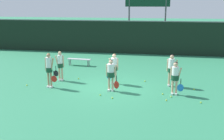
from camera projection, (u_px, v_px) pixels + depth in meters
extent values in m
plane|color=#2D7F56|center=(111.00, 87.00, 13.78)|extent=(140.00, 140.00, 0.00)
cube|color=black|center=(132.00, 38.00, 22.63)|extent=(60.00, 0.06, 2.80)
cube|color=slate|center=(132.00, 21.00, 22.28)|extent=(60.00, 0.08, 0.08)
cylinder|color=#515156|center=(129.00, 20.00, 23.50)|extent=(0.14, 0.14, 5.68)
cylinder|color=#515156|center=(165.00, 20.00, 22.93)|extent=(0.14, 0.14, 5.68)
cube|color=#B2B2B7|center=(79.00, 59.00, 18.48)|extent=(1.73, 0.48, 0.04)
cylinder|color=slate|center=(89.00, 63.00, 18.49)|extent=(0.06, 0.06, 0.44)
cylinder|color=slate|center=(88.00, 63.00, 18.25)|extent=(0.06, 0.06, 0.44)
cylinder|color=slate|center=(71.00, 62.00, 18.83)|extent=(0.06, 0.06, 0.44)
cylinder|color=slate|center=(69.00, 62.00, 18.60)|extent=(0.06, 0.06, 0.44)
cylinder|color=tan|center=(51.00, 79.00, 13.61)|extent=(0.10, 0.10, 0.86)
cylinder|color=tan|center=(48.00, 79.00, 13.65)|extent=(0.10, 0.10, 0.86)
cube|color=white|center=(51.00, 87.00, 13.68)|extent=(0.13, 0.25, 0.09)
cube|color=white|center=(49.00, 86.00, 13.72)|extent=(0.13, 0.25, 0.09)
cylinder|color=#16422B|center=(49.00, 70.00, 13.51)|extent=(0.33, 0.33, 0.24)
cylinder|color=white|center=(49.00, 64.00, 13.44)|extent=(0.29, 0.29, 0.74)
sphere|color=tan|center=(48.00, 55.00, 13.32)|extent=(0.19, 0.19, 0.19)
sphere|color=olive|center=(48.00, 55.00, 13.33)|extent=(0.18, 0.18, 0.18)
cylinder|color=tan|center=(52.00, 65.00, 13.39)|extent=(0.23, 0.10, 0.70)
cylinder|color=tan|center=(46.00, 64.00, 13.49)|extent=(0.08, 0.08, 0.70)
cylinder|color=black|center=(54.00, 73.00, 13.45)|extent=(0.03, 0.03, 0.25)
ellipsoid|color=red|center=(54.00, 79.00, 13.53)|extent=(0.32, 0.03, 0.35)
cylinder|color=tan|center=(113.00, 84.00, 13.08)|extent=(0.10, 0.10, 0.76)
cylinder|color=tan|center=(109.00, 83.00, 13.11)|extent=(0.10, 0.10, 0.76)
cube|color=white|center=(113.00, 90.00, 13.13)|extent=(0.11, 0.24, 0.09)
cube|color=white|center=(109.00, 90.00, 13.16)|extent=(0.11, 0.24, 0.09)
cylinder|color=#16422B|center=(111.00, 74.00, 12.98)|extent=(0.39, 0.39, 0.25)
cylinder|color=white|center=(111.00, 70.00, 12.93)|extent=(0.34, 0.34, 0.62)
sphere|color=tan|center=(111.00, 62.00, 12.83)|extent=(0.20, 0.20, 0.20)
sphere|color=black|center=(111.00, 61.00, 12.84)|extent=(0.18, 0.18, 0.18)
cylinder|color=tan|center=(115.00, 71.00, 12.89)|extent=(0.20, 0.08, 0.60)
cylinder|color=tan|center=(107.00, 70.00, 12.96)|extent=(0.08, 0.08, 0.59)
cylinder|color=black|center=(116.00, 78.00, 12.96)|extent=(0.03, 0.03, 0.29)
ellipsoid|color=red|center=(116.00, 85.00, 13.04)|extent=(0.26, 0.03, 0.39)
cylinder|color=tan|center=(176.00, 87.00, 12.53)|extent=(0.10, 0.10, 0.77)
cylinder|color=tan|center=(173.00, 87.00, 12.57)|extent=(0.10, 0.10, 0.77)
cube|color=white|center=(176.00, 94.00, 12.58)|extent=(0.13, 0.25, 0.09)
cube|color=white|center=(172.00, 94.00, 12.63)|extent=(0.13, 0.25, 0.09)
cylinder|color=#16422B|center=(175.00, 78.00, 12.44)|extent=(0.37, 0.37, 0.24)
cylinder|color=white|center=(175.00, 73.00, 12.38)|extent=(0.32, 0.32, 0.61)
sphere|color=tan|center=(176.00, 64.00, 12.28)|extent=(0.22, 0.22, 0.22)
sphere|color=black|center=(176.00, 64.00, 12.29)|extent=(0.20, 0.20, 0.20)
cylinder|color=tan|center=(180.00, 74.00, 12.33)|extent=(0.20, 0.09, 0.59)
cylinder|color=tan|center=(171.00, 73.00, 12.44)|extent=(0.08, 0.08, 0.58)
cylinder|color=black|center=(181.00, 81.00, 12.38)|extent=(0.03, 0.03, 0.27)
ellipsoid|color=blue|center=(180.00, 88.00, 12.46)|extent=(0.31, 0.03, 0.37)
cylinder|color=tan|center=(62.00, 74.00, 14.86)|extent=(0.10, 0.10, 0.80)
cylinder|color=tan|center=(59.00, 74.00, 14.86)|extent=(0.10, 0.10, 0.80)
cube|color=white|center=(62.00, 80.00, 14.92)|extent=(0.15, 0.26, 0.09)
cube|color=white|center=(60.00, 80.00, 14.92)|extent=(0.15, 0.26, 0.09)
cylinder|color=#16422B|center=(60.00, 65.00, 14.74)|extent=(0.33, 0.33, 0.24)
cylinder|color=white|center=(60.00, 61.00, 14.68)|extent=(0.28, 0.28, 0.67)
sphere|color=tan|center=(60.00, 53.00, 14.57)|extent=(0.19, 0.19, 0.19)
sphere|color=#D8B772|center=(60.00, 53.00, 14.59)|extent=(0.18, 0.18, 0.18)
cylinder|color=tan|center=(57.00, 61.00, 14.68)|extent=(0.22, 0.11, 0.64)
cylinder|color=tan|center=(63.00, 61.00, 14.68)|extent=(0.08, 0.08, 0.64)
cylinder|color=black|center=(56.00, 68.00, 14.76)|extent=(0.03, 0.03, 0.25)
ellipsoid|color=black|center=(56.00, 73.00, 14.83)|extent=(0.28, 0.03, 0.35)
cylinder|color=beige|center=(116.00, 77.00, 14.27)|extent=(0.10, 0.10, 0.79)
cylinder|color=beige|center=(113.00, 76.00, 14.34)|extent=(0.10, 0.10, 0.79)
cube|color=white|center=(116.00, 83.00, 14.33)|extent=(0.15, 0.26, 0.09)
cube|color=white|center=(112.00, 83.00, 14.40)|extent=(0.15, 0.26, 0.09)
cylinder|color=#16422B|center=(114.00, 68.00, 14.19)|extent=(0.40, 0.40, 0.20)
cylinder|color=white|center=(114.00, 64.00, 14.13)|extent=(0.35, 0.35, 0.64)
sphere|color=beige|center=(114.00, 56.00, 14.02)|extent=(0.22, 0.22, 0.22)
sphere|color=#4C331E|center=(114.00, 55.00, 14.04)|extent=(0.20, 0.20, 0.20)
cylinder|color=beige|center=(110.00, 64.00, 14.21)|extent=(0.21, 0.11, 0.61)
cylinder|color=beige|center=(118.00, 64.00, 14.06)|extent=(0.08, 0.08, 0.61)
cylinder|color=black|center=(109.00, 71.00, 14.31)|extent=(0.03, 0.03, 0.27)
ellipsoid|color=blue|center=(109.00, 76.00, 14.39)|extent=(0.29, 0.03, 0.37)
cylinder|color=tan|center=(173.00, 79.00, 13.78)|extent=(0.10, 0.10, 0.81)
cylinder|color=tan|center=(169.00, 79.00, 13.84)|extent=(0.10, 0.10, 0.81)
cube|color=white|center=(172.00, 86.00, 13.84)|extent=(0.14, 0.25, 0.09)
cube|color=white|center=(169.00, 85.00, 13.90)|extent=(0.14, 0.25, 0.09)
cylinder|color=#16422B|center=(171.00, 70.00, 13.69)|extent=(0.39, 0.39, 0.21)
cylinder|color=white|center=(172.00, 65.00, 13.63)|extent=(0.34, 0.34, 0.67)
sphere|color=tan|center=(172.00, 57.00, 13.52)|extent=(0.21, 0.21, 0.21)
sphere|color=black|center=(172.00, 56.00, 13.53)|extent=(0.19, 0.19, 0.19)
cylinder|color=tan|center=(176.00, 66.00, 13.57)|extent=(0.22, 0.10, 0.64)
cylinder|color=tan|center=(168.00, 65.00, 13.70)|extent=(0.08, 0.08, 0.64)
cylinder|color=black|center=(177.00, 74.00, 13.63)|extent=(0.03, 0.03, 0.29)
ellipsoid|color=silver|center=(176.00, 80.00, 13.71)|extent=(0.26, 0.03, 0.40)
sphere|color=#CCE033|center=(163.00, 94.00, 12.60)|extent=(0.07, 0.07, 0.07)
sphere|color=#CCE033|center=(201.00, 103.00, 11.51)|extent=(0.07, 0.07, 0.07)
sphere|color=#CCE033|center=(194.00, 89.00, 13.30)|extent=(0.07, 0.07, 0.07)
sphere|color=#CCE033|center=(166.00, 100.00, 11.79)|extent=(0.07, 0.07, 0.07)
sphere|color=#CCE033|center=(79.00, 79.00, 15.21)|extent=(0.07, 0.07, 0.07)
sphere|color=#CCE033|center=(100.00, 95.00, 12.47)|extent=(0.07, 0.07, 0.07)
sphere|color=#CCE033|center=(112.00, 98.00, 12.08)|extent=(0.07, 0.07, 0.07)
sphere|color=#CCE033|center=(145.00, 81.00, 14.72)|extent=(0.07, 0.07, 0.07)
sphere|color=#CCE033|center=(171.00, 97.00, 12.25)|extent=(0.07, 0.07, 0.07)
sphere|color=#CCE033|center=(63.00, 75.00, 16.01)|extent=(0.06, 0.06, 0.06)
sphere|color=#CCE033|center=(27.00, 85.00, 13.98)|extent=(0.07, 0.07, 0.07)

